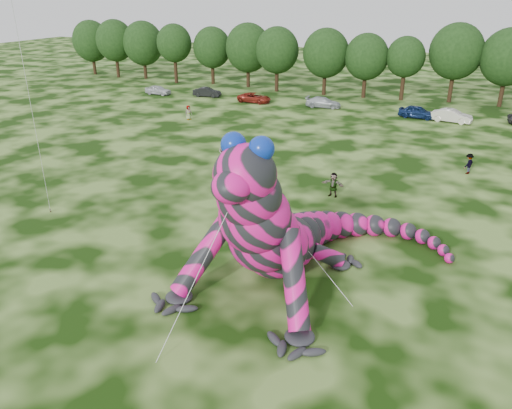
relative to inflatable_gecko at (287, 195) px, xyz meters
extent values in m
plane|color=#16330A|center=(-2.01, -7.25, -4.36)|extent=(240.00, 240.00, 0.00)
cylinder|color=silver|center=(-15.82, -1.17, 3.21)|extent=(0.02, 0.02, 16.00)
cylinder|color=#382314|center=(-17.72, 0.62, -4.24)|extent=(0.08, 0.08, 0.24)
imported|color=silver|center=(-34.82, 39.97, -3.69)|extent=(3.94, 1.61, 1.34)
imported|color=black|center=(-27.30, 41.34, -3.69)|extent=(4.18, 1.91, 1.33)
imported|color=maroon|center=(-19.37, 40.38, -3.71)|extent=(4.82, 2.48, 1.30)
imported|color=#B0B6BB|center=(-9.71, 41.04, -3.68)|extent=(4.76, 2.25, 1.34)
imported|color=navy|center=(2.43, 39.80, -3.61)|extent=(4.59, 2.31, 1.50)
imported|color=silver|center=(6.40, 39.20, -3.60)|extent=(4.79, 2.34, 1.51)
imported|color=gray|center=(8.84, 20.71, -3.47)|extent=(1.08, 1.31, 1.77)
imported|color=gray|center=(-9.19, 14.93, -3.53)|extent=(0.72, 0.64, 1.65)
imported|color=gray|center=(-11.80, 15.73, -3.53)|extent=(0.96, 0.84, 1.66)
imported|color=gray|center=(-22.68, 28.17, -3.51)|extent=(0.87, 0.99, 1.70)
imported|color=gray|center=(-0.31, 11.29, -3.42)|extent=(1.80, 0.79, 1.87)
camera|label=1|loc=(8.13, -22.98, 9.94)|focal=35.00mm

